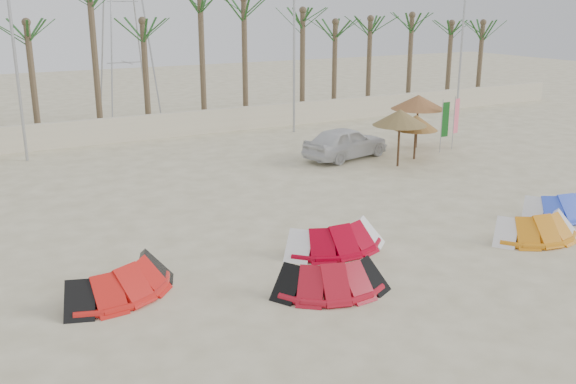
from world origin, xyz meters
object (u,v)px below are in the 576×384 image
kite_orange (530,225)px  parasol_mid (416,123)px  car (346,142)px  parasol_left (400,117)px  kite_red_mid (325,275)px  parasol_right (418,102)px  kite_red_right (331,235)px  kite_red_left (119,277)px  kite_blue (554,204)px

kite_orange → parasol_mid: (3.54, 9.84, 1.29)m
kite_orange → car: car is taller
car → parasol_left: bearing=-166.1°
parasol_mid → car: parasol_mid is taller
kite_red_mid → kite_orange: same height
kite_red_mid → car: car is taller
parasol_right → car: size_ratio=0.61×
kite_orange → car: (0.82, 11.50, 0.33)m
kite_red_right → car: size_ratio=0.73×
kite_red_right → parasol_mid: (9.39, 7.64, 1.29)m
kite_red_mid → parasol_left: (9.53, 9.29, 1.76)m
kite_red_mid → parasol_right: bearing=43.1°
kite_red_left → parasol_left: (14.11, 6.93, 1.76)m
kite_orange → parasol_left: size_ratio=1.24×
parasol_left → parasol_mid: parasol_left is taller
kite_red_right → kite_orange: same height
kite_orange → car: 11.53m
kite_red_right → parasol_left: parasol_left is taller
kite_orange → parasol_mid: bearing=70.2°
kite_red_left → kite_blue: (14.53, -1.07, -0.00)m
kite_red_right → parasol_left: size_ratio=1.26×
kite_blue → parasol_mid: (1.11, 8.72, 1.29)m
parasol_mid → parasol_right: bearing=48.9°
kite_red_left → parasol_mid: bearing=26.1°
kite_orange → parasol_right: (5.18, 11.72, 1.85)m
kite_red_left → parasol_right: parasol_right is taller
kite_red_left → parasol_mid: 17.46m
parasol_left → parasol_mid: size_ratio=1.23×
parasol_mid → parasol_right: (1.64, 1.88, 0.56)m
kite_red_right → kite_red_left: bearing=-179.8°
kite_blue → parasol_right: parasol_right is taller
kite_orange → parasol_left: bearing=77.6°
parasol_left → car: parasol_left is taller
kite_red_right → parasol_left: (7.86, 6.91, 1.76)m
kite_red_mid → kite_red_right: same height
kite_red_mid → kite_blue: 10.03m
parasol_left → parasol_right: parasol_right is taller
kite_red_right → kite_blue: size_ratio=1.02×
kite_red_right → car: bearing=54.3°
kite_blue → car: size_ratio=0.72×
kite_red_left → car: (12.93, 9.31, 0.32)m
kite_red_left → car: bearing=35.8°
kite_red_mid → parasol_right: 17.50m
kite_blue → parasol_left: 8.20m
kite_red_mid → car: (8.34, 11.67, 0.33)m
kite_red_right → car: (6.68, 9.30, 0.32)m
parasol_right → kite_red_right: bearing=-139.2°
kite_red_mid → parasol_left: size_ratio=1.26×
parasol_left → parasol_right: 4.11m
kite_red_right → car: car is taller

